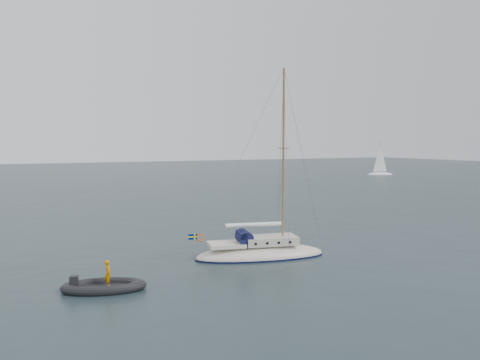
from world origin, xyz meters
name	(u,v)px	position (x,y,z in m)	size (l,w,h in m)	color
ground	(279,249)	(0.00, 0.00, 0.00)	(300.00, 300.00, 0.00)	black
sailboat	(261,243)	(-2.29, -1.54, 0.94)	(8.76, 2.63, 12.47)	beige
dinghy	(223,255)	(-4.48, -0.56, 0.19)	(3.05, 1.38, 0.44)	#454449
rib	(103,286)	(-12.45, -4.00, 0.25)	(4.15, 1.89, 1.55)	black
distant_yacht_b	(380,160)	(58.73, 53.55, 3.43)	(6.05, 3.23, 8.02)	white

